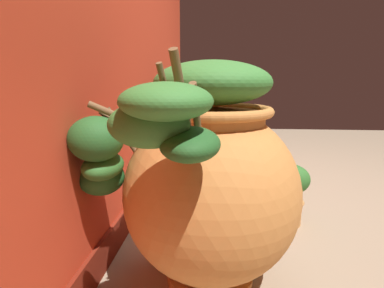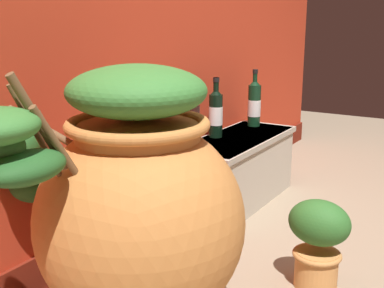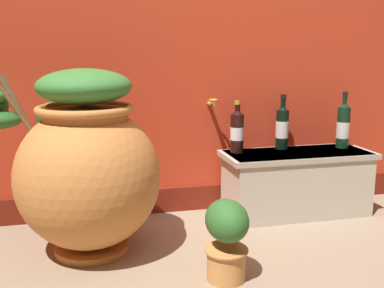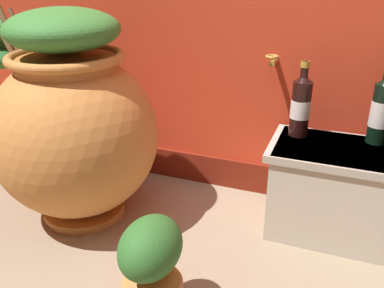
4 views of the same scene
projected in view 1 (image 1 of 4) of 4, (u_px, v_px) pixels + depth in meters
The scene contains 7 objects.
ground_plane at pixel (318, 218), 1.85m from camera, with size 7.00×7.00×0.00m, color gray.
terracotta_urn at pixel (207, 180), 1.19m from camera, with size 0.89×0.84×0.89m.
stone_ledge at pixel (182, 159), 2.45m from camera, with size 0.89×0.35×0.38m.
wine_bottle_left at pixel (167, 120), 2.34m from camera, with size 0.08×0.08×0.33m.
wine_bottle_middle at pixel (164, 126), 2.05m from camera, with size 0.08×0.08×0.31m.
wine_bottle_right at pixel (180, 114), 2.70m from camera, with size 0.08×0.08×0.34m.
potted_shrub at pixel (288, 191), 1.75m from camera, with size 0.19×0.24×0.35m.
Camera 1 is at (-1.78, 0.61, 0.81)m, focal length 28.91 mm.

